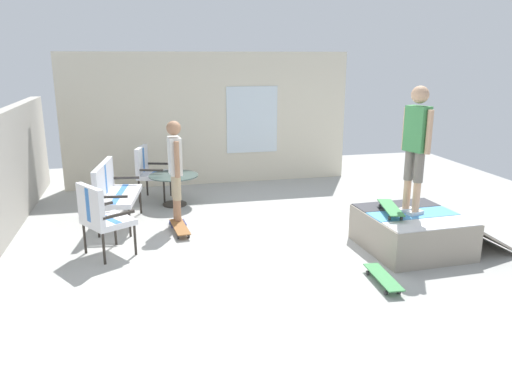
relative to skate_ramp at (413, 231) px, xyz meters
The scene contains 12 objects.
ground_plane 1.93m from the skate_ramp, 67.55° to the left, with size 12.00×12.00×0.10m, color #A8A8A3.
house_facade 5.17m from the skate_ramp, 26.42° to the left, with size 0.23×6.00×2.75m.
skate_ramp is the anchor object (origin of this frame).
patio_bench 4.68m from the skate_ramp, 63.78° to the left, with size 1.32×0.72×1.02m.
patio_chair_near_house 5.00m from the skate_ramp, 45.97° to the left, with size 0.75×0.70×1.02m.
patio_chair_by_wall 4.36m from the skate_ramp, 80.48° to the left, with size 0.82×0.79×1.02m.
patio_table 4.33m from the skate_ramp, 46.65° to the left, with size 0.90×0.90×0.57m.
person_watching 3.74m from the skate_ramp, 60.36° to the left, with size 0.48×0.26×1.70m.
person_skater 1.30m from the skate_ramp, 61.82° to the left, with size 0.46×0.32×1.76m.
skateboard_by_bench 3.50m from the skate_ramp, 65.52° to the left, with size 0.82×0.28×0.10m.
skateboard_spare 1.34m from the skate_ramp, 135.57° to the left, with size 0.81×0.25×0.10m.
skateboard_on_ramp 0.50m from the skate_ramp, 80.74° to the left, with size 0.82×0.39×0.10m.
Camera 1 is at (-6.77, 1.92, 2.68)m, focal length 35.23 mm.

